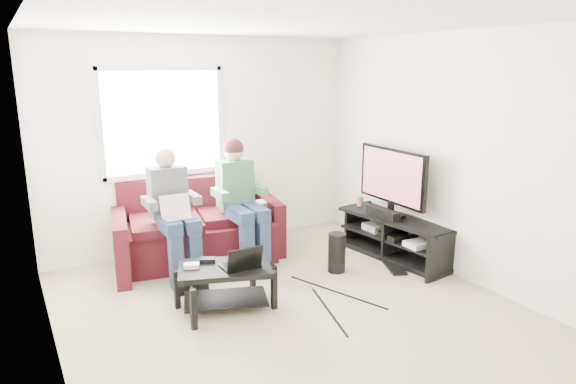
{
  "coord_description": "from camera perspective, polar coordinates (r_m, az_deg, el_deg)",
  "views": [
    {
      "loc": [
        -2.22,
        -3.75,
        2.25
      ],
      "look_at": [
        0.26,
        0.6,
        1.01
      ],
      "focal_mm": 32.0,
      "sensor_mm": 36.0,
      "label": 1
    }
  ],
  "objects": [
    {
      "name": "floor",
      "position": [
        4.9,
        0.87,
        -13.42
      ],
      "size": [
        4.5,
        4.5,
        0.0
      ],
      "primitive_type": "plane",
      "color": "#B5AA8D",
      "rests_on": "ground"
    },
    {
      "name": "ceiling",
      "position": [
        4.37,
        1.0,
        18.51
      ],
      "size": [
        4.5,
        4.5,
        0.0
      ],
      "primitive_type": "plane",
      "rotation": [
        3.14,
        0.0,
        0.0
      ],
      "color": "white",
      "rests_on": "wall_back"
    },
    {
      "name": "wall_back",
      "position": [
        6.46,
        -9.31,
        5.28
      ],
      "size": [
        4.5,
        0.0,
        4.5
      ],
      "primitive_type": "plane",
      "rotation": [
        1.57,
        0.0,
        0.0
      ],
      "color": "white",
      "rests_on": "floor"
    },
    {
      "name": "wall_front",
      "position": [
        2.84,
        24.9,
        -7.0
      ],
      "size": [
        4.5,
        0.0,
        4.5
      ],
      "primitive_type": "plane",
      "rotation": [
        -1.57,
        0.0,
        0.0
      ],
      "color": "white",
      "rests_on": "floor"
    },
    {
      "name": "wall_left",
      "position": [
        3.87,
        -25.49,
        -1.68
      ],
      "size": [
        0.0,
        4.5,
        4.5
      ],
      "primitive_type": "plane",
      "rotation": [
        1.57,
        0.0,
        1.57
      ],
      "color": "white",
      "rests_on": "floor"
    },
    {
      "name": "wall_right",
      "position": [
        5.72,
        18.49,
        3.64
      ],
      "size": [
        0.0,
        4.5,
        4.5
      ],
      "primitive_type": "plane",
      "rotation": [
        1.57,
        0.0,
        -1.57
      ],
      "color": "white",
      "rests_on": "floor"
    },
    {
      "name": "window",
      "position": [
        6.25,
        -13.69,
        7.56
      ],
      "size": [
        1.48,
        0.04,
        1.28
      ],
      "color": "white",
      "rests_on": "wall_back"
    },
    {
      "name": "sofa",
      "position": [
        6.2,
        -9.93,
        -4.26
      ],
      "size": [
        2.14,
        1.23,
        0.93
      ],
      "color": "#4E131F",
      "rests_on": "floor"
    },
    {
      "name": "person_left",
      "position": [
        5.62,
        -12.66,
        -1.68
      ],
      "size": [
        0.4,
        0.7,
        1.39
      ],
      "color": "navy",
      "rests_on": "sofa"
    },
    {
      "name": "person_right",
      "position": [
        5.9,
        -5.32,
        -0.07
      ],
      "size": [
        0.4,
        0.71,
        1.43
      ],
      "color": "navy",
      "rests_on": "sofa"
    },
    {
      "name": "laptop_silver",
      "position": [
        5.47,
        -12.14,
        -2.2
      ],
      "size": [
        0.35,
        0.27,
        0.24
      ],
      "primitive_type": null,
      "rotation": [
        0.0,
        0.0,
        -0.18
      ],
      "color": "silver",
      "rests_on": "person_left"
    },
    {
      "name": "coffee_table",
      "position": [
        4.91,
        -7.01,
        -9.42
      ],
      "size": [
        0.98,
        0.77,
        0.43
      ],
      "color": "black",
      "rests_on": "floor"
    },
    {
      "name": "laptop_black",
      "position": [
        4.8,
        -5.39,
        -6.94
      ],
      "size": [
        0.41,
        0.36,
        0.24
      ],
      "primitive_type": null,
      "rotation": [
        0.0,
        0.0,
        -0.44
      ],
      "color": "black",
      "rests_on": "coffee_table"
    },
    {
      "name": "controller_a",
      "position": [
        4.87,
        -10.67,
        -8.05
      ],
      "size": [
        0.16,
        0.13,
        0.04
      ],
      "primitive_type": "cube",
      "rotation": [
        0.0,
        0.0,
        -0.36
      ],
      "color": "silver",
      "rests_on": "coffee_table"
    },
    {
      "name": "controller_b",
      "position": [
        4.98,
        -8.93,
        -7.48
      ],
      "size": [
        0.17,
        0.14,
        0.04
      ],
      "primitive_type": "cube",
      "rotation": [
        0.0,
        0.0,
        -0.47
      ],
      "color": "black",
      "rests_on": "coffee_table"
    },
    {
      "name": "controller_c",
      "position": [
        5.1,
        -4.58,
        -6.84
      ],
      "size": [
        0.16,
        0.13,
        0.04
      ],
      "primitive_type": "cube",
      "rotation": [
        0.0,
        0.0,
        -0.37
      ],
      "color": "gray",
      "rests_on": "coffee_table"
    },
    {
      "name": "tv_stand",
      "position": [
        6.29,
        11.78,
        -5.19
      ],
      "size": [
        0.65,
        1.56,
        0.5
      ],
      "color": "black",
      "rests_on": "floor"
    },
    {
      "name": "tv",
      "position": [
        6.16,
        11.49,
        1.54
      ],
      "size": [
        0.12,
        1.1,
        0.81
      ],
      "color": "black",
      "rests_on": "tv_stand"
    },
    {
      "name": "soundbar",
      "position": [
        6.18,
        10.49,
        -2.28
      ],
      "size": [
        0.12,
        0.5,
        0.1
      ],
      "primitive_type": "cube",
      "color": "black",
      "rests_on": "tv_stand"
    },
    {
      "name": "drink_cup",
      "position": [
        6.62,
        8.02,
        -1.01
      ],
      "size": [
        0.08,
        0.08,
        0.12
      ],
      "primitive_type": "cylinder",
      "color": "#9E6344",
      "rests_on": "tv_stand"
    },
    {
      "name": "console_white",
      "position": [
        5.99,
        14.35,
        -5.59
      ],
      "size": [
        0.3,
        0.22,
        0.06
      ],
      "primitive_type": "cube",
      "color": "silver",
      "rests_on": "tv_stand"
    },
    {
      "name": "console_grey",
      "position": [
        6.48,
        10.07,
        -3.78
      ],
      "size": [
        0.34,
        0.26,
        0.08
      ],
      "primitive_type": "cube",
      "color": "gray",
      "rests_on": "tv_stand"
    },
    {
      "name": "console_black",
      "position": [
        6.23,
        12.12,
        -4.66
      ],
      "size": [
        0.38,
        0.3,
        0.07
      ],
      "primitive_type": "cube",
      "color": "black",
      "rests_on": "tv_stand"
    },
    {
      "name": "subwoofer",
      "position": [
        5.77,
        5.44,
        -6.72
      ],
      "size": [
        0.19,
        0.19,
        0.44
      ],
      "primitive_type": "cylinder",
      "color": "black",
      "rests_on": "floor"
    },
    {
      "name": "keyboard_floor",
      "position": [
        6.05,
        11.64,
        -8.08
      ],
      "size": [
        0.34,
        0.52,
        0.03
      ],
      "primitive_type": "cube",
      "rotation": [
        0.0,
        0.0,
        -0.4
      ],
      "color": "black",
      "rests_on": "floor"
    },
    {
      "name": "end_table",
      "position": [
        6.41,
        -2.34,
        -3.96
      ],
      "size": [
        0.36,
        0.36,
        0.63
      ],
      "color": "black",
      "rests_on": "floor"
    }
  ]
}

